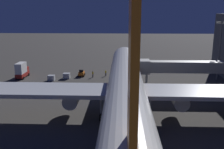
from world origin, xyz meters
The scene contains 12 objects.
ground_plane centered at (0.00, 0.00, 0.00)m, with size 320.00×320.00×0.00m, color #383533.
airliner_at_gate centered at (0.00, 12.42, 5.93)m, with size 50.58×62.70×20.56m.
jet_bridge centered at (-10.84, -5.04, 5.99)m, with size 19.95×3.40×7.53m.
apron_floodlight_mast centered at (-25.50, -16.62, 9.24)m, with size 2.90×0.50×15.68m.
pushback_tug centered at (12.32, -19.00, 0.78)m, with size 1.86×2.59×1.95m.
cargo_truck_aft centered at (28.84, -16.54, 2.13)m, with size 2.36×5.85×4.34m.
baggage_container_near_belt centered at (16.11, -16.28, 0.73)m, with size 1.84×1.61×1.46m, color #B7BABF.
baggage_container_mid_row centered at (19.78, -13.90, 0.72)m, with size 1.74×1.53×1.43m, color #B7BABF.
ground_crew_near_nose_gear centered at (5.29, -19.37, 0.95)m, with size 0.40×0.40×1.73m.
ground_crew_by_belt_loader centered at (8.87, -17.75, 1.02)m, with size 0.40×0.40×1.84m.
traffic_cone_nose_port centered at (-2.20, -17.22, 0.28)m, with size 0.36×0.36×0.55m, color orange.
traffic_cone_nose_starboard centered at (2.20, -17.22, 0.28)m, with size 0.36×0.36×0.55m, color orange.
Camera 1 is at (0.72, 52.07, 18.47)m, focal length 40.75 mm.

